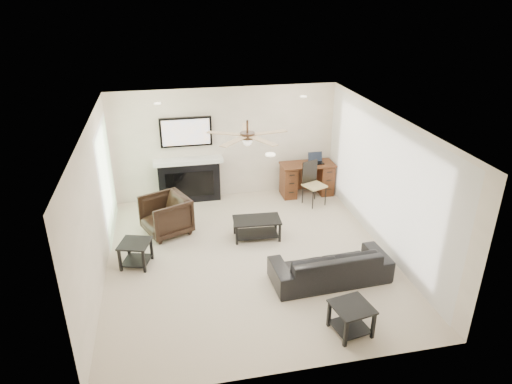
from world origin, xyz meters
The scene contains 10 objects.
room_shell centered at (0.19, 0.08, 1.68)m, with size 5.50×5.54×2.52m.
sofa centered at (1.17, -0.96, 0.28)m, with size 1.95×0.76×0.57m, color black.
armchair centered at (-1.43, 1.19, 0.38)m, with size 0.82×0.84×0.76m, color black.
coffee_table centered at (0.27, 0.64, 0.20)m, with size 0.90×0.50×0.40m, color black.
end_table_near centered at (1.02, -2.21, 0.23)m, with size 0.52×0.52×0.45m, color black.
end_table_left centered at (-1.98, 0.14, 0.23)m, with size 0.50×0.50×0.45m, color black.
fireplace_unit centered at (-0.87, 2.58, 0.95)m, with size 1.52×0.34×1.91m, color black.
desk centered at (1.82, 2.38, 0.38)m, with size 1.22×0.56×0.76m, color #391F0E.
desk_chair centered at (1.82, 1.83, 0.48)m, with size 0.42×0.44×0.97m, color black.
laptop centered at (2.02, 2.36, 0.88)m, with size 0.33×0.24×0.23m, color black.
Camera 1 is at (-1.31, -6.89, 4.49)m, focal length 32.00 mm.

